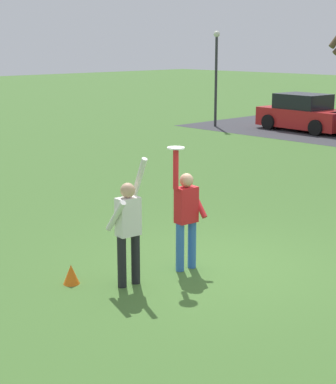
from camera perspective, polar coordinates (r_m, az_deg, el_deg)
name	(u,v)px	position (r m, az deg, el deg)	size (l,w,h in m)	color
ground_plane	(215,266)	(10.73, 4.32, -6.81)	(120.00, 120.00, 0.00)	#426B2D
person_catcher	(186,213)	(10.28, 1.69, -1.93)	(0.49, 0.56, 2.08)	#3366B7
person_defender	(128,225)	(9.61, -3.67, -3.06)	(0.49, 0.58, 2.04)	black
frisbee_disc	(176,148)	(9.91, 0.72, 4.06)	(0.28, 0.28, 0.02)	white
parked_car_red	(304,114)	(27.90, 12.39, 7.01)	(4.21, 2.24, 1.59)	red
lamppost_by_lot	(216,69)	(28.62, 4.44, 11.16)	(0.28, 0.28, 4.26)	#2D2D33
field_cone_orange	(71,274)	(10.02, -8.87, -7.46)	(0.26, 0.26, 0.32)	orange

